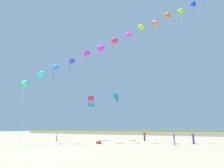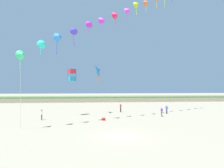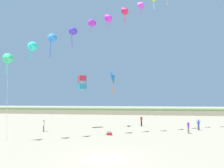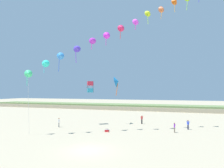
{
  "view_description": "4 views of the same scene",
  "coord_description": "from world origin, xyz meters",
  "px_view_note": "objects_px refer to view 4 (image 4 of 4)",
  "views": [
    {
      "loc": [
        12.81,
        -12.52,
        2.19
      ],
      "look_at": [
        -0.32,
        11.76,
        9.19
      ],
      "focal_mm": 28.0,
      "sensor_mm": 36.0,
      "label": 1
    },
    {
      "loc": [
        -2.89,
        -20.42,
        5.18
      ],
      "look_at": [
        0.05,
        11.37,
        5.51
      ],
      "focal_mm": 32.0,
      "sensor_mm": 36.0,
      "label": 2
    },
    {
      "loc": [
        2.82,
        -15.16,
        4.4
      ],
      "look_at": [
        -1.21,
        10.58,
        6.45
      ],
      "focal_mm": 32.0,
      "sensor_mm": 36.0,
      "label": 3
    },
    {
      "loc": [
        9.18,
        -19.62,
        6.38
      ],
      "look_at": [
        -0.95,
        10.88,
        7.47
      ],
      "focal_mm": 32.0,
      "sensor_mm": 36.0,
      "label": 4
    }
  ],
  "objects_px": {
    "person_far_left": "(175,127)",
    "beach_cooler": "(107,130)",
    "person_near_right": "(188,124)",
    "person_near_left": "(142,119)",
    "large_kite_low_lead": "(117,82)",
    "person_mid_center": "(59,122)",
    "large_kite_mid_trail": "(90,87)"
  },
  "relations": [
    {
      "from": "person_near_left",
      "to": "person_far_left",
      "type": "distance_m",
      "value": 8.89
    },
    {
      "from": "large_kite_low_lead",
      "to": "beach_cooler",
      "type": "height_order",
      "value": "large_kite_low_lead"
    },
    {
      "from": "large_kite_mid_trail",
      "to": "person_far_left",
      "type": "bearing_deg",
      "value": -9.55
    },
    {
      "from": "person_mid_center",
      "to": "large_kite_mid_trail",
      "type": "xyz_separation_m",
      "value": [
        4.1,
        4.13,
        6.18
      ]
    },
    {
      "from": "person_near_left",
      "to": "person_near_right",
      "type": "bearing_deg",
      "value": -21.75
    },
    {
      "from": "person_near_right",
      "to": "beach_cooler",
      "type": "xyz_separation_m",
      "value": [
        -12.05,
        -5.89,
        -0.7
      ]
    },
    {
      "from": "person_near_right",
      "to": "person_mid_center",
      "type": "bearing_deg",
      "value": -167.54
    },
    {
      "from": "large_kite_low_lead",
      "to": "person_mid_center",
      "type": "bearing_deg",
      "value": -145.13
    },
    {
      "from": "person_mid_center",
      "to": "person_far_left",
      "type": "distance_m",
      "value": 19.43
    },
    {
      "from": "person_near_right",
      "to": "person_far_left",
      "type": "bearing_deg",
      "value": -123.13
    },
    {
      "from": "person_mid_center",
      "to": "beach_cooler",
      "type": "bearing_deg",
      "value": -7.03
    },
    {
      "from": "beach_cooler",
      "to": "large_kite_mid_trail",
      "type": "bearing_deg",
      "value": 134.97
    },
    {
      "from": "person_mid_center",
      "to": "person_far_left",
      "type": "xyz_separation_m",
      "value": [
        19.36,
        1.56,
        -0.05
      ]
    },
    {
      "from": "beach_cooler",
      "to": "person_mid_center",
      "type": "bearing_deg",
      "value": 172.97
    },
    {
      "from": "person_mid_center",
      "to": "large_kite_mid_trail",
      "type": "bearing_deg",
      "value": 45.24
    },
    {
      "from": "person_near_left",
      "to": "beach_cooler",
      "type": "height_order",
      "value": "person_near_left"
    },
    {
      "from": "person_near_right",
      "to": "person_far_left",
      "type": "distance_m",
      "value": 3.79
    },
    {
      "from": "person_near_left",
      "to": "person_near_right",
      "type": "distance_m",
      "value": 8.82
    },
    {
      "from": "person_near_right",
      "to": "person_mid_center",
      "type": "distance_m",
      "value": 21.95
    },
    {
      "from": "person_far_left",
      "to": "large_kite_low_lead",
      "type": "xyz_separation_m",
      "value": [
        -10.57,
        4.56,
        7.26
      ]
    },
    {
      "from": "person_far_left",
      "to": "large_kite_low_lead",
      "type": "bearing_deg",
      "value": 156.65
    },
    {
      "from": "person_far_left",
      "to": "beach_cooler",
      "type": "height_order",
      "value": "person_far_left"
    },
    {
      "from": "person_near_left",
      "to": "large_kite_low_lead",
      "type": "distance_m",
      "value": 8.64
    },
    {
      "from": "beach_cooler",
      "to": "person_near_right",
      "type": "bearing_deg",
      "value": 26.05
    },
    {
      "from": "person_near_left",
      "to": "person_far_left",
      "type": "relative_size",
      "value": 1.12
    },
    {
      "from": "person_near_left",
      "to": "person_mid_center",
      "type": "height_order",
      "value": "person_near_left"
    },
    {
      "from": "person_far_left",
      "to": "person_mid_center",
      "type": "bearing_deg",
      "value": -175.38
    },
    {
      "from": "person_far_left",
      "to": "large_kite_low_lead",
      "type": "distance_m",
      "value": 13.61
    },
    {
      "from": "person_near_left",
      "to": "person_near_right",
      "type": "xyz_separation_m",
      "value": [
        8.19,
        -3.27,
        -0.07
      ]
    },
    {
      "from": "person_mid_center",
      "to": "person_near_left",
      "type": "bearing_deg",
      "value": 31.16
    },
    {
      "from": "person_far_left",
      "to": "large_kite_low_lead",
      "type": "relative_size",
      "value": 0.4
    },
    {
      "from": "person_mid_center",
      "to": "beach_cooler",
      "type": "height_order",
      "value": "person_mid_center"
    }
  ]
}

